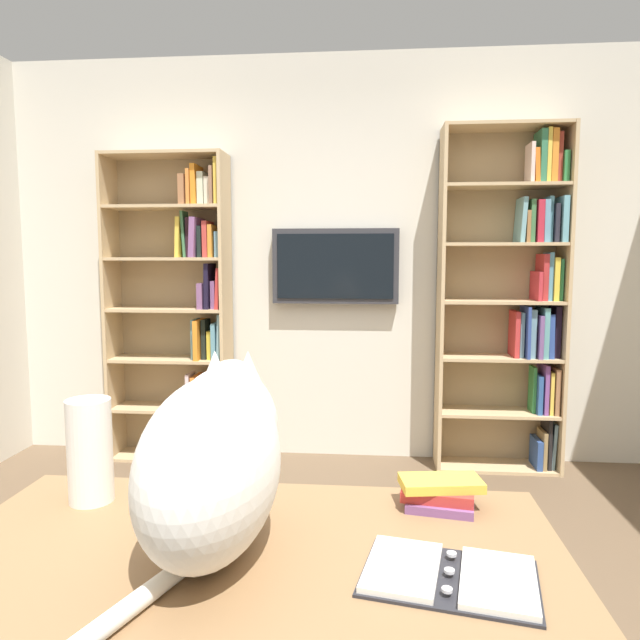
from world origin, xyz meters
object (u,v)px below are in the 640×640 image
(paper_towel_roll, at_px, (90,451))
(bookshelf_right, at_px, (184,307))
(open_binder, at_px, (449,575))
(wall_mounted_tv, at_px, (335,266))
(desk, at_px, (250,602))
(cat, at_px, (216,454))
(desk_book_stack, at_px, (440,493))
(bookshelf_left, at_px, (517,296))

(paper_towel_roll, bearing_deg, bookshelf_right, -76.96)
(bookshelf_right, xyz_separation_m, open_binder, (-1.42, 2.71, -0.28))
(wall_mounted_tv, relative_size, desk, 0.63)
(cat, relative_size, paper_towel_roll, 2.49)
(cat, distance_m, open_binder, 0.52)
(cat, bearing_deg, desk, 166.86)
(open_binder, bearing_deg, bookshelf_right, -62.36)
(wall_mounted_tv, height_order, cat, wall_mounted_tv)
(cat, xyz_separation_m, desk_book_stack, (-0.50, -0.24, -0.17))
(bookshelf_right, bearing_deg, cat, 109.76)
(bookshelf_left, relative_size, paper_towel_roll, 8.31)
(bookshelf_left, relative_size, desk_book_stack, 10.36)
(bookshelf_right, height_order, desk, bookshelf_right)
(wall_mounted_tv, relative_size, paper_towel_roll, 3.20)
(wall_mounted_tv, bearing_deg, bookshelf_left, 175.78)
(bookshelf_left, bearing_deg, cat, 64.68)
(open_binder, height_order, desk_book_stack, desk_book_stack)
(paper_towel_roll, bearing_deg, cat, 152.79)
(bookshelf_right, relative_size, paper_towel_roll, 7.79)
(desk, relative_size, open_binder, 3.66)
(wall_mounted_tv, relative_size, desk_book_stack, 3.99)
(bookshelf_right, height_order, wall_mounted_tv, bookshelf_right)
(desk_book_stack, bearing_deg, cat, 25.83)
(cat, relative_size, open_binder, 1.79)
(bookshelf_right, distance_m, paper_towel_roll, 2.49)
(bookshelf_left, xyz_separation_m, open_binder, (0.76, 2.71, -0.36))
(bookshelf_right, height_order, desk_book_stack, bookshelf_right)
(bookshelf_right, relative_size, open_binder, 5.58)
(bookshelf_left, relative_size, bookshelf_right, 1.07)
(desk_book_stack, bearing_deg, wall_mounted_tv, -80.30)
(open_binder, xyz_separation_m, paper_towel_roll, (0.86, -0.29, 0.12))
(bookshelf_right, relative_size, desk, 1.53)
(open_binder, bearing_deg, paper_towel_roll, -18.46)
(desk, height_order, cat, cat)
(wall_mounted_tv, xyz_separation_m, cat, (0.08, 2.70, -0.35))
(paper_towel_roll, bearing_deg, desk_book_stack, -177.03)
(bookshelf_left, xyz_separation_m, paper_towel_roll, (1.62, 2.42, -0.24))
(bookshelf_left, relative_size, open_binder, 5.96)
(bookshelf_left, height_order, wall_mounted_tv, bookshelf_left)
(bookshelf_right, bearing_deg, wall_mounted_tv, -175.22)
(cat, height_order, paper_towel_roll, cat)
(open_binder, distance_m, paper_towel_roll, 0.91)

